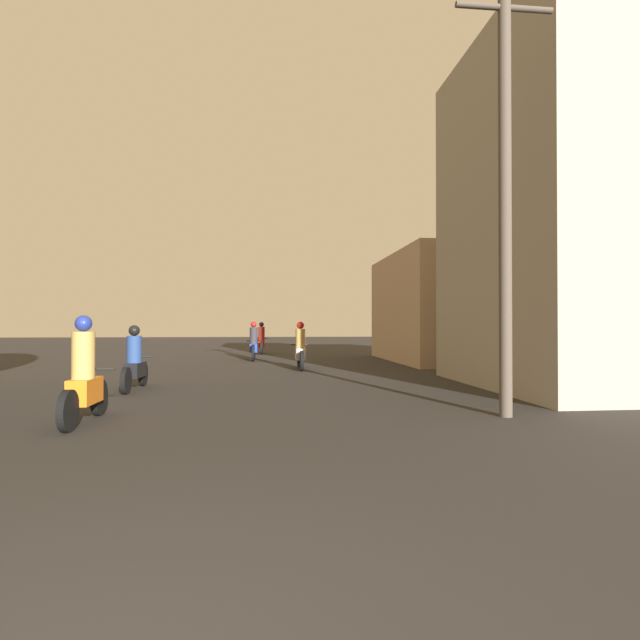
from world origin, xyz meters
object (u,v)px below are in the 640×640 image
at_px(motorcycle_red, 261,341).
at_px(building_right_far, 457,308).
at_px(building_right_near, 566,212).
at_px(motorcycle_silver, 300,350).
at_px(motorcycle_black, 135,364).
at_px(motorcycle_orange, 84,380).
at_px(motorcycle_blue, 254,345).
at_px(utility_pole_near, 505,185).

distance_m(motorcycle_red, building_right_far, 9.97).
bearing_deg(building_right_near, motorcycle_silver, 137.70).
height_order(motorcycle_red, building_right_far, building_right_far).
bearing_deg(motorcycle_silver, motorcycle_red, 96.55).
bearing_deg(motorcycle_black, motorcycle_silver, 59.79).
xyz_separation_m(motorcycle_orange, building_right_far, (10.37, 11.92, 1.51)).
xyz_separation_m(motorcycle_blue, motorcycle_red, (0.26, 4.66, 0.01)).
bearing_deg(motorcycle_blue, building_right_far, 0.99).
xyz_separation_m(motorcycle_black, motorcycle_blue, (2.38, 9.18, 0.05)).
bearing_deg(building_right_near, motorcycle_blue, 127.76).
bearing_deg(motorcycle_black, utility_pole_near, -21.05).
distance_m(motorcycle_orange, building_right_near, 10.77).
distance_m(motorcycle_orange, motorcycle_blue, 13.20).
distance_m(motorcycle_blue, building_right_far, 8.46).
distance_m(motorcycle_black, motorcycle_red, 14.09).
height_order(motorcycle_orange, motorcycle_blue, motorcycle_blue).
height_order(motorcycle_black, motorcycle_silver, motorcycle_silver).
bearing_deg(motorcycle_orange, motorcycle_red, 80.80).
relative_size(motorcycle_black, building_right_near, 0.25).
height_order(motorcycle_silver, building_right_near, building_right_near).
bearing_deg(building_right_near, motorcycle_black, 176.81).
relative_size(motorcycle_orange, building_right_near, 0.22).
xyz_separation_m(motorcycle_silver, motorcycle_red, (-1.38, 9.02, 0.02)).
height_order(motorcycle_orange, motorcycle_silver, motorcycle_orange).
distance_m(motorcycle_silver, building_right_near, 8.70).
bearing_deg(utility_pole_near, building_right_near, 46.96).
distance_m(motorcycle_black, motorcycle_silver, 6.27).
height_order(motorcycle_blue, utility_pole_near, utility_pole_near).
bearing_deg(motorcycle_black, motorcycle_orange, -76.30).
height_order(motorcycle_black, building_right_near, building_right_near).
bearing_deg(motorcycle_orange, motorcycle_black, 92.45).
xyz_separation_m(building_right_far, utility_pole_near, (-3.93, -12.06, 1.52)).
height_order(motorcycle_orange, utility_pole_near, utility_pole_near).
distance_m(motorcycle_black, building_right_far, 13.44).
height_order(building_right_far, utility_pole_near, utility_pole_near).
relative_size(motorcycle_black, motorcycle_blue, 1.05).
relative_size(motorcycle_silver, building_right_far, 0.26).
relative_size(motorcycle_blue, building_right_near, 0.23).
distance_m(motorcycle_red, utility_pole_near, 18.53).
relative_size(motorcycle_black, motorcycle_red, 1.05).
bearing_deg(motorcycle_silver, utility_pole_near, -75.19).
height_order(building_right_near, building_right_far, building_right_near).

